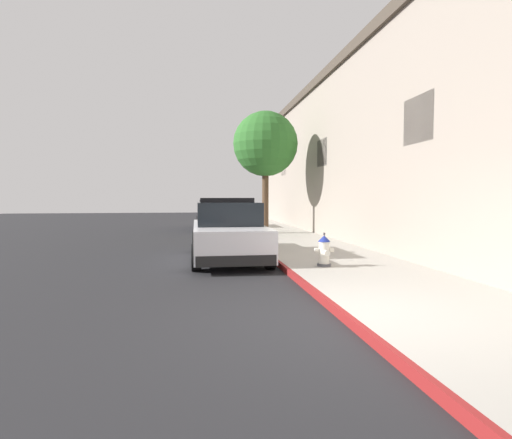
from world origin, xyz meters
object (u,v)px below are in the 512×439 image
parked_car_silver_ahead (215,215)px  fire_hydrant (324,251)px  street_tree (265,144)px  police_cruiser (228,232)px

parked_car_silver_ahead → fire_hydrant: (1.84, -12.84, -0.25)m
parked_car_silver_ahead → street_tree: size_ratio=0.92×
police_cruiser → street_tree: bearing=71.3°
fire_hydrant → street_tree: street_tree is taller
parked_car_silver_ahead → street_tree: 5.66m
police_cruiser → parked_car_silver_ahead: size_ratio=1.00×
police_cruiser → parked_car_silver_ahead: police_cruiser is taller
fire_hydrant → street_tree: bearing=89.2°
police_cruiser → fire_hydrant: size_ratio=6.37×
police_cruiser → street_tree: size_ratio=0.92×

